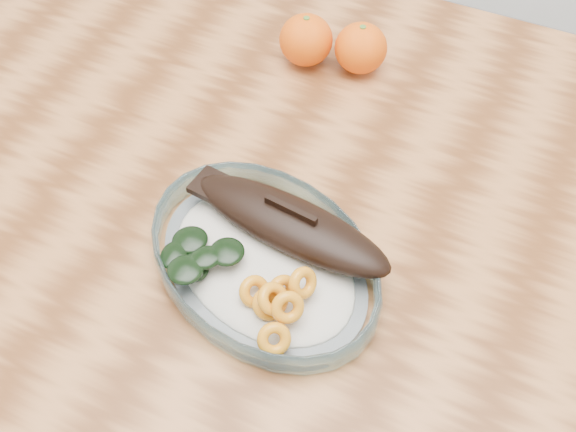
{
  "coord_description": "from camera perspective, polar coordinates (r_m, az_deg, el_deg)",
  "views": [
    {
      "loc": [
        0.26,
        -0.51,
        1.37
      ],
      "look_at": [
        0.06,
        -0.08,
        0.77
      ],
      "focal_mm": 45.0,
      "sensor_mm": 36.0,
      "label": 1
    }
  ],
  "objects": [
    {
      "name": "ground",
      "position": [
        1.49,
        -0.9,
        -15.86
      ],
      "size": [
        3.0,
        3.0,
        0.0
      ],
      "primitive_type": "plane",
      "color": "slate",
      "rests_on": "ground"
    },
    {
      "name": "orange_right",
      "position": [
        0.97,
        1.43,
        13.74
      ],
      "size": [
        0.07,
        0.07,
        0.07
      ],
      "primitive_type": "sphere",
      "color": "#FF5405",
      "rests_on": "dining_table"
    },
    {
      "name": "dining_table",
      "position": [
        0.92,
        -1.4,
        -0.08
      ],
      "size": [
        1.2,
        0.8,
        0.75
      ],
      "color": "brown",
      "rests_on": "ground"
    },
    {
      "name": "plated_meal",
      "position": [
        0.74,
        -1.85,
        -3.25
      ],
      "size": [
        0.66,
        0.66,
        0.08
      ],
      "rotation": [
        0.0,
        0.0,
        -0.42
      ],
      "color": "white",
      "rests_on": "dining_table"
    },
    {
      "name": "orange_left",
      "position": [
        0.96,
        5.78,
        13.06
      ],
      "size": [
        0.07,
        0.07,
        0.07
      ],
      "primitive_type": "sphere",
      "color": "#FF5405",
      "rests_on": "dining_table"
    }
  ]
}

